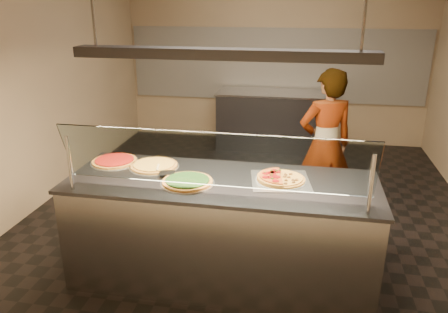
% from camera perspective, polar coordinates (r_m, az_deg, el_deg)
% --- Properties ---
extents(ground, '(5.00, 6.00, 0.02)m').
position_cam_1_polar(ground, '(5.03, 3.32, -7.94)').
color(ground, black).
rests_on(ground, ground).
extents(wall_back, '(5.00, 0.02, 3.00)m').
position_cam_1_polar(wall_back, '(7.49, 6.71, 13.34)').
color(wall_back, tan).
rests_on(wall_back, ground).
extents(wall_front, '(5.00, 0.02, 3.00)m').
position_cam_1_polar(wall_front, '(1.73, -9.27, -9.36)').
color(wall_front, tan).
rests_on(wall_front, ground).
extents(wall_left, '(0.02, 6.00, 3.00)m').
position_cam_1_polar(wall_left, '(5.44, -23.94, 9.36)').
color(wall_left, tan).
rests_on(wall_left, ground).
extents(tile_band, '(4.90, 0.02, 1.20)m').
position_cam_1_polar(tile_band, '(7.49, 6.63, 11.80)').
color(tile_band, silver).
rests_on(tile_band, wall_back).
extents(serving_counter, '(2.56, 0.94, 0.93)m').
position_cam_1_polar(serving_counter, '(3.81, -0.30, -9.53)').
color(serving_counter, '#B7B7BC').
rests_on(serving_counter, ground).
extents(sneeze_guard, '(2.32, 0.18, 0.54)m').
position_cam_1_polar(sneeze_guard, '(3.18, -1.52, -0.55)').
color(sneeze_guard, '#B7B7BC').
rests_on(sneeze_guard, serving_counter).
extents(perforated_tray, '(0.54, 0.54, 0.01)m').
position_cam_1_polar(perforated_tray, '(3.61, 7.41, -3.09)').
color(perforated_tray, silver).
rests_on(perforated_tray, serving_counter).
extents(half_pizza_pepperoni, '(0.26, 0.42, 0.05)m').
position_cam_1_polar(half_pizza_pepperoni, '(3.61, 5.95, -2.58)').
color(half_pizza_pepperoni, '#925C22').
rests_on(half_pizza_pepperoni, perforated_tray).
extents(half_pizza_sausage, '(0.26, 0.42, 0.04)m').
position_cam_1_polar(half_pizza_sausage, '(3.60, 8.92, -2.90)').
color(half_pizza_sausage, '#925C22').
rests_on(half_pizza_sausage, perforated_tray).
extents(pizza_spinach, '(0.44, 0.44, 0.03)m').
position_cam_1_polar(pizza_spinach, '(3.55, -4.79, -3.24)').
color(pizza_spinach, silver).
rests_on(pizza_spinach, serving_counter).
extents(pizza_cheese, '(0.44, 0.44, 0.03)m').
position_cam_1_polar(pizza_cheese, '(3.93, -9.10, -1.12)').
color(pizza_cheese, silver).
rests_on(pizza_cheese, serving_counter).
extents(pizza_tomato, '(0.43, 0.43, 0.03)m').
position_cam_1_polar(pizza_tomato, '(4.11, -14.08, -0.53)').
color(pizza_tomato, silver).
rests_on(pizza_tomato, serving_counter).
extents(pizza_spatula, '(0.22, 0.23, 0.02)m').
position_cam_1_polar(pizza_spatula, '(3.78, -8.15, -1.68)').
color(pizza_spatula, '#B7B7BC').
rests_on(pizza_spatula, pizza_spinach).
extents(prep_table, '(1.75, 0.74, 0.93)m').
position_cam_1_polar(prep_table, '(7.23, 6.16, 4.79)').
color(prep_table, '#3E3E43').
rests_on(prep_table, ground).
extents(worker, '(0.72, 0.60, 1.67)m').
position_cam_1_polar(worker, '(4.88, 13.07, 1.46)').
color(worker, '#43424B').
rests_on(worker, ground).
extents(heat_lamp_housing, '(2.30, 0.18, 0.08)m').
position_cam_1_polar(heat_lamp_housing, '(3.34, -0.35, 13.25)').
color(heat_lamp_housing, '#3E3E43').
rests_on(heat_lamp_housing, ceiling).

